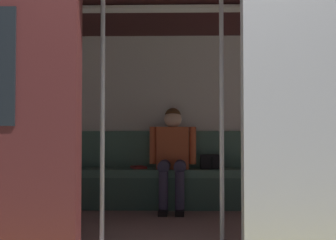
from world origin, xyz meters
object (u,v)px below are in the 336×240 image
(person_seated, at_px, (173,151))
(grab_pole_door, at_px, (102,112))
(train_car, at_px, (157,69))
(bench_seat, at_px, (168,178))
(grab_pole_far, at_px, (222,113))
(handbag, at_px, (211,162))
(book, at_px, (139,167))

(person_seated, distance_m, grab_pole_door, 1.83)
(grab_pole_door, bearing_deg, train_car, -118.61)
(bench_seat, height_order, grab_pole_door, grab_pole_door)
(bench_seat, distance_m, grab_pole_far, 1.84)
(handbag, bearing_deg, book, -2.98)
(train_car, height_order, grab_pole_door, train_car)
(grab_pole_door, bearing_deg, book, -93.47)
(bench_seat, height_order, grab_pole_far, grab_pole_far)
(bench_seat, bearing_deg, book, -12.57)
(person_seated, xyz_separation_m, book, (0.41, -0.13, -0.20))
(grab_pole_far, bearing_deg, grab_pole_door, 7.85)
(handbag, bearing_deg, grab_pole_door, 61.35)
(bench_seat, height_order, book, book)
(train_car, distance_m, person_seated, 1.29)
(book, bearing_deg, grab_pole_door, 65.46)
(person_seated, relative_size, handbag, 4.59)
(handbag, xyz_separation_m, grab_pole_door, (0.98, 1.80, 0.50))
(handbag, distance_m, grab_pole_far, 1.74)
(grab_pole_door, relative_size, grab_pole_far, 1.00)
(train_car, bearing_deg, grab_pole_far, 132.53)
(book, distance_m, grab_pole_far, 1.99)
(bench_seat, xyz_separation_m, person_seated, (-0.06, 0.05, 0.33))
(person_seated, bearing_deg, grab_pole_door, 72.99)
(grab_pole_far, bearing_deg, person_seated, -75.51)
(book, xyz_separation_m, grab_pole_door, (0.11, 1.84, 0.57))
(train_car, height_order, bench_seat, train_car)
(train_car, relative_size, person_seated, 5.36)
(handbag, bearing_deg, bench_seat, 3.74)
(handbag, relative_size, book, 1.18)
(train_car, distance_m, grab_pole_far, 0.92)
(book, bearing_deg, person_seated, 141.27)
(train_car, height_order, person_seated, train_car)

